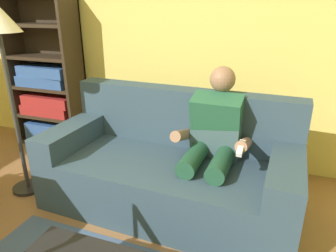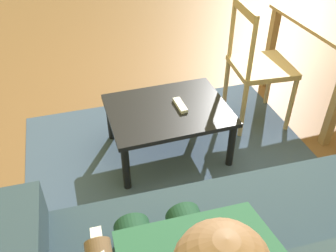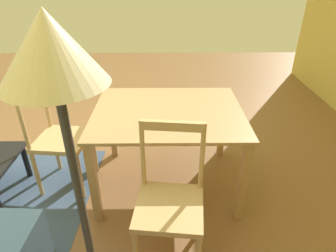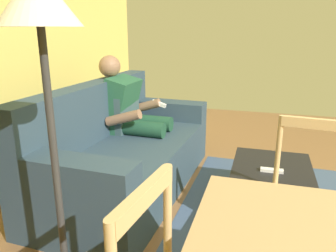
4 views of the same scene
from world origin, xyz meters
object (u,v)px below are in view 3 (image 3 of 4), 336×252
(dining_table, at_px, (168,122))
(floor_lamp, at_px, (58,92))
(dining_chair_near_wall, at_px, (170,203))
(dining_chair_facing_couch, at_px, (59,139))

(dining_table, xyz_separation_m, floor_lamp, (0.38, 1.21, 0.77))
(dining_table, xyz_separation_m, dining_chair_near_wall, (-0.00, 0.76, -0.17))
(dining_chair_facing_couch, bearing_deg, floor_lamp, 114.82)
(dining_chair_facing_couch, height_order, floor_lamp, floor_lamp)
(dining_table, relative_size, dining_chair_near_wall, 1.26)
(dining_table, bearing_deg, dining_chair_facing_couch, -0.19)
(floor_lamp, bearing_deg, dining_chair_near_wall, -130.94)
(dining_table, height_order, dining_chair_near_wall, dining_chair_near_wall)
(dining_chair_near_wall, xyz_separation_m, dining_chair_facing_couch, (0.94, -0.77, 0.00))
(dining_chair_facing_couch, distance_m, floor_lamp, 1.63)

